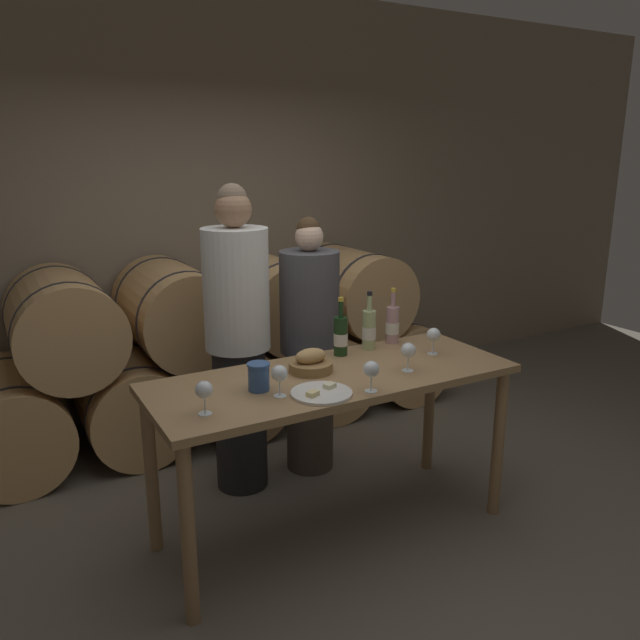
{
  "coord_description": "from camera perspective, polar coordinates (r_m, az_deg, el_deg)",
  "views": [
    {
      "loc": [
        -1.51,
        -2.57,
        1.98
      ],
      "look_at": [
        0.0,
        0.14,
        1.15
      ],
      "focal_mm": 35.0,
      "sensor_mm": 36.0,
      "label": 1
    }
  ],
  "objects": [
    {
      "name": "tasting_table",
      "position": [
        3.21,
        1.26,
        -6.83
      ],
      "size": [
        1.88,
        0.72,
        0.9
      ],
      "color": "#99754C",
      "rests_on": "ground_plane"
    },
    {
      "name": "blue_crock",
      "position": [
        2.95,
        -5.62,
        -5.08
      ],
      "size": [
        0.11,
        0.11,
        0.13
      ],
      "color": "#335693",
      "rests_on": "tasting_table"
    },
    {
      "name": "person_left",
      "position": [
        3.66,
        -7.52,
        -1.89
      ],
      "size": [
        0.38,
        0.38,
        1.82
      ],
      "color": "#232326",
      "rests_on": "ground_plane"
    },
    {
      "name": "person_right",
      "position": [
        3.88,
        -0.96,
        -2.5
      ],
      "size": [
        0.37,
        0.37,
        1.62
      ],
      "color": "#4C4238",
      "rests_on": "ground_plane"
    },
    {
      "name": "wine_glass_far_right",
      "position": [
        3.51,
        10.34,
        -1.39
      ],
      "size": [
        0.08,
        0.08,
        0.15
      ],
      "color": "white",
      "rests_on": "tasting_table"
    },
    {
      "name": "bread_basket",
      "position": [
        3.2,
        -0.86,
        -3.96
      ],
      "size": [
        0.23,
        0.23,
        0.12
      ],
      "color": "olive",
      "rests_on": "tasting_table"
    },
    {
      "name": "stone_wall_back",
      "position": [
        5.01,
        -11.66,
        10.36
      ],
      "size": [
        10.0,
        0.12,
        3.2
      ],
      "color": "gray",
      "rests_on": "ground_plane"
    },
    {
      "name": "wine_glass_left",
      "position": [
        2.86,
        -3.72,
        -4.95
      ],
      "size": [
        0.08,
        0.08,
        0.15
      ],
      "color": "white",
      "rests_on": "tasting_table"
    },
    {
      "name": "cheese_plate",
      "position": [
        2.91,
        0.13,
        -6.68
      ],
      "size": [
        0.29,
        0.29,
        0.04
      ],
      "color": "white",
      "rests_on": "tasting_table"
    },
    {
      "name": "wine_glass_center",
      "position": [
        2.92,
        4.72,
        -4.55
      ],
      "size": [
        0.08,
        0.08,
        0.15
      ],
      "color": "white",
      "rests_on": "tasting_table"
    },
    {
      "name": "wine_bottle_red",
      "position": [
        3.44,
        1.91,
        -1.44
      ],
      "size": [
        0.08,
        0.08,
        0.33
      ],
      "color": "#193819",
      "rests_on": "tasting_table"
    },
    {
      "name": "barrel_stack",
      "position": [
        4.64,
        -8.72,
        -2.59
      ],
      "size": [
        3.55,
        0.97,
        1.26
      ],
      "color": "tan",
      "rests_on": "ground_plane"
    },
    {
      "name": "wine_bottle_white",
      "position": [
        3.55,
        4.5,
        -0.86
      ],
      "size": [
        0.08,
        0.08,
        0.34
      ],
      "color": "#ADBC7F",
      "rests_on": "tasting_table"
    },
    {
      "name": "ground_plane",
      "position": [
        3.58,
        1.18,
        -18.55
      ],
      "size": [
        10.0,
        10.0,
        0.0
      ],
      "primitive_type": "plane",
      "color": "#665E51"
    },
    {
      "name": "wine_glass_far_left",
      "position": [
        2.71,
        -10.55,
        -6.35
      ],
      "size": [
        0.08,
        0.08,
        0.15
      ],
      "color": "white",
      "rests_on": "tasting_table"
    },
    {
      "name": "wine_glass_right",
      "position": [
        3.21,
        8.07,
        -2.81
      ],
      "size": [
        0.08,
        0.08,
        0.15
      ],
      "color": "white",
      "rests_on": "tasting_table"
    },
    {
      "name": "wine_bottle_rose",
      "position": [
        3.68,
        6.64,
        -0.4
      ],
      "size": [
        0.08,
        0.08,
        0.33
      ],
      "color": "#BC8E93",
      "rests_on": "tasting_table"
    }
  ]
}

